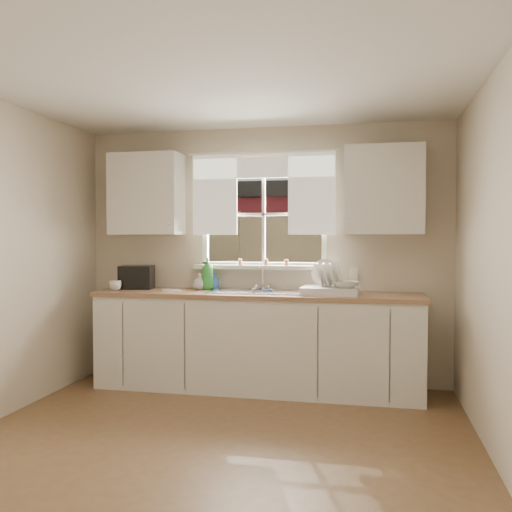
% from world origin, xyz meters
% --- Properties ---
extents(ground, '(4.00, 4.00, 0.00)m').
position_xyz_m(ground, '(0.00, 0.00, 0.00)').
color(ground, brown).
rests_on(ground, ground).
extents(room_walls, '(3.62, 4.02, 2.50)m').
position_xyz_m(room_walls, '(0.00, -0.07, 1.24)').
color(room_walls, beige).
rests_on(room_walls, ground).
extents(ceiling, '(3.60, 4.00, 0.02)m').
position_xyz_m(ceiling, '(0.00, 0.00, 2.50)').
color(ceiling, silver).
rests_on(ceiling, room_walls).
extents(window, '(1.38, 0.16, 1.06)m').
position_xyz_m(window, '(0.00, 2.00, 1.49)').
color(window, white).
rests_on(window, room_walls).
extents(curtains, '(1.50, 0.03, 0.81)m').
position_xyz_m(curtains, '(0.00, 1.95, 1.93)').
color(curtains, white).
rests_on(curtains, room_walls).
extents(base_cabinets, '(3.00, 0.62, 0.87)m').
position_xyz_m(base_cabinets, '(0.00, 1.68, 0.43)').
color(base_cabinets, silver).
rests_on(base_cabinets, ground).
extents(countertop, '(3.04, 0.65, 0.04)m').
position_xyz_m(countertop, '(0.00, 1.68, 0.89)').
color(countertop, '#906748').
rests_on(countertop, base_cabinets).
extents(upper_cabinet_left, '(0.70, 0.33, 0.80)m').
position_xyz_m(upper_cabinet_left, '(-1.15, 1.82, 1.85)').
color(upper_cabinet_left, silver).
rests_on(upper_cabinet_left, room_walls).
extents(upper_cabinet_right, '(0.70, 0.33, 0.80)m').
position_xyz_m(upper_cabinet_right, '(1.15, 1.82, 1.85)').
color(upper_cabinet_right, silver).
rests_on(upper_cabinet_right, room_walls).
extents(wall_outlet, '(0.08, 0.01, 0.12)m').
position_xyz_m(wall_outlet, '(0.88, 1.99, 1.08)').
color(wall_outlet, beige).
rests_on(wall_outlet, room_walls).
extents(sill_jars, '(0.50, 0.04, 0.06)m').
position_xyz_m(sill_jars, '(0.02, 1.94, 1.18)').
color(sill_jars, brown).
rests_on(sill_jars, window).
extents(backyard, '(20.00, 10.00, 6.13)m').
position_xyz_m(backyard, '(0.58, 8.42, 3.46)').
color(backyard, '#335421').
rests_on(backyard, ground).
extents(sink, '(0.88, 0.52, 0.40)m').
position_xyz_m(sink, '(0.00, 1.71, 0.84)').
color(sink, '#B7B7BC').
rests_on(sink, countertop).
extents(dish_rack, '(0.52, 0.40, 0.31)m').
position_xyz_m(dish_rack, '(0.68, 1.65, 0.98)').
color(dish_rack, silver).
rests_on(dish_rack, countertop).
extents(bowl, '(0.28, 0.28, 0.06)m').
position_xyz_m(bowl, '(0.82, 1.60, 1.01)').
color(bowl, white).
rests_on(bowl, dish_rack).
extents(soap_bottle_a, '(0.14, 0.14, 0.32)m').
position_xyz_m(soap_bottle_a, '(-0.52, 1.82, 1.07)').
color(soap_bottle_a, '#2D8933').
rests_on(soap_bottle_a, countertop).
extents(soap_bottle_b, '(0.08, 0.08, 0.17)m').
position_xyz_m(soap_bottle_b, '(-0.46, 1.87, 0.99)').
color(soap_bottle_b, blue).
rests_on(soap_bottle_b, countertop).
extents(soap_bottle_c, '(0.16, 0.16, 0.16)m').
position_xyz_m(soap_bottle_c, '(-0.60, 1.81, 0.99)').
color(soap_bottle_c, '#EEE0C4').
rests_on(soap_bottle_c, countertop).
extents(saucer, '(0.20, 0.20, 0.01)m').
position_xyz_m(saucer, '(-0.83, 1.65, 0.92)').
color(saucer, beige).
rests_on(saucer, countertop).
extents(cup, '(0.12, 0.12, 0.09)m').
position_xyz_m(cup, '(-1.37, 1.57, 0.96)').
color(cup, silver).
rests_on(cup, countertop).
extents(black_appliance, '(0.36, 0.33, 0.23)m').
position_xyz_m(black_appliance, '(-1.25, 1.79, 1.03)').
color(black_appliance, black).
rests_on(black_appliance, countertop).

